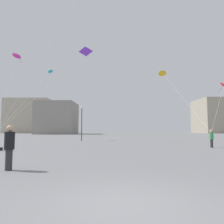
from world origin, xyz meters
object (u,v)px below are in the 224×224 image
(person_in_black, at_px, (9,145))
(kite_violet_delta, at_px, (85,53))
(handbag_beside_flyer, at_px, (0,149))
(kite_amber_diamond, at_px, (163,73))
(kite_crimson_diamond, at_px, (223,85))
(building_centre_hall, at_px, (57,118))
(building_left_hall, at_px, (31,116))
(lamppost_west, at_px, (82,118))
(kite_magenta_diamond, at_px, (17,56))
(kite_cyan_diamond, at_px, (49,72))
(person_in_green, at_px, (211,138))

(person_in_black, relative_size, kite_violet_delta, 0.13)
(person_in_black, distance_m, handbag_beside_flyer, 9.43)
(person_in_black, bearing_deg, kite_amber_diamond, 59.27)
(kite_crimson_diamond, height_order, building_centre_hall, building_centre_hall)
(kite_amber_diamond, xyz_separation_m, building_centre_hall, (-27.77, 41.05, -5.58))
(building_left_hall, xyz_separation_m, handbag_beside_flyer, (28.05, -82.71, -7.55))
(person_in_black, distance_m, building_left_hall, 96.82)
(person_in_black, xyz_separation_m, lamppost_west, (0.10, 22.08, 2.36))
(kite_crimson_diamond, distance_m, building_left_hall, 91.13)
(kite_magenta_diamond, distance_m, building_left_hall, 83.49)
(kite_magenta_diamond, distance_m, kite_violet_delta, 11.70)
(kite_crimson_diamond, height_order, kite_violet_delta, kite_violet_delta)
(kite_amber_diamond, bearing_deg, person_in_black, -116.43)
(kite_crimson_diamond, bearing_deg, kite_cyan_diamond, 155.46)
(kite_cyan_diamond, bearing_deg, kite_amber_diamond, 5.88)
(kite_crimson_diamond, relative_size, building_centre_hall, 0.40)
(kite_violet_delta, height_order, kite_cyan_diamond, kite_violet_delta)
(kite_violet_delta, relative_size, lamppost_west, 2.80)
(kite_cyan_diamond, xyz_separation_m, building_centre_hall, (-9.07, 42.98, -5.16))
(lamppost_west, bearing_deg, handbag_beside_flyer, -108.43)
(lamppost_west, bearing_deg, kite_amber_diamond, 18.90)
(person_in_black, xyz_separation_m, handbag_beside_flyer, (-4.52, 8.23, -0.89))
(building_left_hall, bearing_deg, handbag_beside_flyer, -71.27)
(building_centre_hall, bearing_deg, kite_magenta_diamond, -80.44)
(person_in_green, xyz_separation_m, kite_crimson_diamond, (3.41, 3.82, 5.71))
(kite_magenta_diamond, xyz_separation_m, kite_cyan_diamond, (-0.28, 12.57, 1.78))
(kite_crimson_diamond, relative_size, building_left_hall, 0.29)
(person_in_green, distance_m, kite_cyan_diamond, 25.60)
(person_in_green, xyz_separation_m, kite_violet_delta, (-13.02, 10.92, 12.00))
(kite_violet_delta, bearing_deg, lamppost_west, 124.62)
(building_left_hall, bearing_deg, kite_crimson_diamond, -57.12)
(building_centre_hall, bearing_deg, person_in_black, -77.84)
(kite_crimson_diamond, xyz_separation_m, handbag_beside_flyer, (-21.42, -6.19, -6.49))
(person_in_green, bearing_deg, person_in_black, -61.27)
(lamppost_west, bearing_deg, kite_violet_delta, -55.38)
(person_in_black, bearing_deg, kite_magenta_diamond, 109.06)
(kite_cyan_diamond, bearing_deg, building_left_hall, 112.21)
(kite_violet_delta, height_order, lamppost_west, kite_violet_delta)
(kite_crimson_diamond, height_order, lamppost_west, kite_crimson_diamond)
(building_centre_hall, bearing_deg, building_left_hall, 127.66)
(person_in_black, bearing_deg, building_left_hall, 105.41)
(kite_violet_delta, bearing_deg, kite_crimson_diamond, -23.39)
(person_in_black, bearing_deg, kite_crimson_diamond, 36.16)
(kite_cyan_diamond, bearing_deg, handbag_beside_flyer, -86.60)
(lamppost_west, bearing_deg, kite_magenta_diamond, -117.93)
(kite_crimson_diamond, bearing_deg, lamppost_west, 155.50)
(person_in_black, xyz_separation_m, kite_magenta_diamond, (-5.21, 12.07, 7.99))
(person_in_green, relative_size, building_centre_hall, 0.11)
(kite_cyan_diamond, distance_m, building_left_hall, 71.68)
(person_in_green, bearing_deg, building_centre_hall, -163.20)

